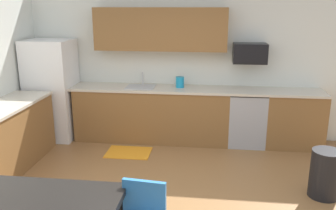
% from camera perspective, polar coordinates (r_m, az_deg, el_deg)
% --- Properties ---
extents(wall_back, '(5.80, 0.10, 2.70)m').
position_cam_1_polar(wall_back, '(6.25, 1.84, 7.14)').
color(wall_back, silver).
rests_on(wall_back, ground).
extents(cabinet_run_back, '(2.62, 0.60, 0.90)m').
position_cam_1_polar(cabinet_run_back, '(6.17, -2.59, -1.57)').
color(cabinet_run_back, brown).
rests_on(cabinet_run_back, ground).
extents(cabinet_run_back_right, '(0.93, 0.60, 0.90)m').
position_cam_1_polar(cabinet_run_back_right, '(6.24, 19.46, -2.26)').
color(cabinet_run_back_right, brown).
rests_on(cabinet_run_back_right, ground).
extents(cabinet_run_left, '(0.60, 2.00, 0.90)m').
position_cam_1_polar(cabinet_run_left, '(5.48, -25.04, -5.33)').
color(cabinet_run_left, brown).
rests_on(cabinet_run_left, ground).
extents(countertop_back, '(4.80, 0.64, 0.04)m').
position_cam_1_polar(countertop_back, '(5.99, 1.50, 2.58)').
color(countertop_back, beige).
rests_on(countertop_back, cabinet_run_back).
extents(upper_cabinets_back, '(2.20, 0.34, 0.70)m').
position_cam_1_polar(upper_cabinets_back, '(6.01, -1.22, 12.08)').
color(upper_cabinets_back, brown).
extents(refrigerator, '(0.76, 0.70, 1.72)m').
position_cam_1_polar(refrigerator, '(6.50, -18.09, 2.32)').
color(refrigerator, white).
rests_on(refrigerator, ground).
extents(oven_range, '(0.60, 0.60, 0.91)m').
position_cam_1_polar(oven_range, '(6.12, 12.47, -2.03)').
color(oven_range, '#999BA0').
rests_on(oven_range, ground).
extents(microwave, '(0.54, 0.36, 0.32)m').
position_cam_1_polar(microwave, '(5.99, 12.99, 8.10)').
color(microwave, black).
extents(sink_basin, '(0.48, 0.40, 0.14)m').
position_cam_1_polar(sink_basin, '(6.09, -4.37, 2.36)').
color(sink_basin, '#A5A8AD').
rests_on(sink_basin, countertop_back).
extents(sink_faucet, '(0.02, 0.02, 0.24)m').
position_cam_1_polar(sink_faucet, '(6.23, -4.08, 4.17)').
color(sink_faucet, '#B2B5BA').
rests_on(sink_faucet, countertop_back).
extents(trash_bin, '(0.36, 0.36, 0.60)m').
position_cam_1_polar(trash_bin, '(4.80, 23.90, -10.06)').
color(trash_bin, black).
rests_on(trash_bin, ground).
extents(floor_mat, '(0.70, 0.50, 0.01)m').
position_cam_1_polar(floor_mat, '(5.77, -6.35, -7.58)').
color(floor_mat, orange).
rests_on(floor_mat, ground).
extents(kettle, '(0.14, 0.14, 0.20)m').
position_cam_1_polar(kettle, '(6.01, 1.93, 3.60)').
color(kettle, '#198CBF').
rests_on(kettle, countertop_back).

